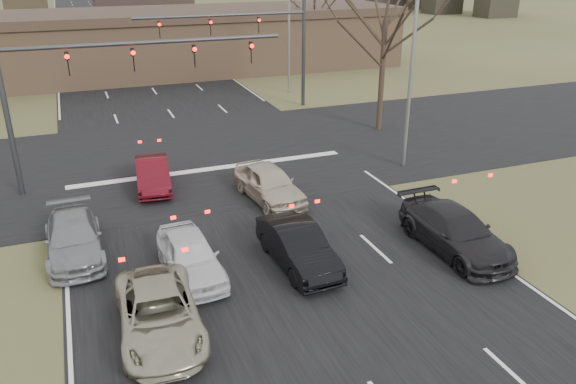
% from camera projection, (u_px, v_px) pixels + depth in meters
% --- Properties ---
extents(ground, '(360.00, 360.00, 0.00)m').
position_uv_depth(ground, '(321.00, 317.00, 16.32)').
color(ground, '#424424').
rests_on(ground, ground).
extents(road_main, '(14.00, 300.00, 0.02)m').
position_uv_depth(road_main, '(117.00, 40.00, 67.77)').
color(road_main, black).
rests_on(road_main, ground).
extents(road_cross, '(200.00, 14.00, 0.02)m').
position_uv_depth(road_cross, '(202.00, 156.00, 29.18)').
color(road_cross, black).
rests_on(road_cross, ground).
extents(building, '(42.40, 10.40, 5.30)m').
position_uv_depth(building, '(162.00, 42.00, 48.53)').
color(building, '#866348').
rests_on(building, ground).
extents(mast_arm_near, '(12.12, 0.24, 8.00)m').
position_uv_depth(mast_arm_near, '(85.00, 73.00, 23.74)').
color(mast_arm_near, '#383A3D').
rests_on(mast_arm_near, ground).
extents(mast_arm_far, '(11.12, 0.24, 8.00)m').
position_uv_depth(mast_arm_far, '(263.00, 33.00, 36.13)').
color(mast_arm_far, '#383A3D').
rests_on(mast_arm_far, ground).
extents(streetlight_right_near, '(2.34, 0.25, 10.00)m').
position_uv_depth(streetlight_right_near, '(410.00, 52.00, 25.63)').
color(streetlight_right_near, gray).
rests_on(streetlight_right_near, ground).
extents(streetlight_right_far, '(2.34, 0.25, 10.00)m').
position_uv_depth(streetlight_right_far, '(287.00, 16.00, 40.37)').
color(streetlight_right_far, gray).
rests_on(streetlight_right_far, ground).
extents(car_silver_suv, '(2.36, 4.80, 1.31)m').
position_uv_depth(car_silver_suv, '(159.00, 313.00, 15.38)').
color(car_silver_suv, '#A4A085').
rests_on(car_silver_suv, ground).
extents(car_white_sedan, '(1.83, 4.21, 1.41)m').
position_uv_depth(car_white_sedan, '(190.00, 256.00, 18.19)').
color(car_white_sedan, silver).
rests_on(car_white_sedan, ground).
extents(car_black_hatch, '(1.65, 4.33, 1.41)m').
position_uv_depth(car_black_hatch, '(298.00, 246.00, 18.78)').
color(car_black_hatch, black).
rests_on(car_black_hatch, ground).
extents(car_charcoal_sedan, '(2.11, 5.08, 1.47)m').
position_uv_depth(car_charcoal_sedan, '(455.00, 231.00, 19.76)').
color(car_charcoal_sedan, black).
rests_on(car_charcoal_sedan, ground).
extents(car_grey_ahead, '(1.94, 4.59, 1.32)m').
position_uv_depth(car_grey_ahead, '(74.00, 238.00, 19.41)').
color(car_grey_ahead, gray).
rests_on(car_grey_ahead, ground).
extents(car_red_ahead, '(1.80, 4.16, 1.33)m').
position_uv_depth(car_red_ahead, '(153.00, 174.00, 25.04)').
color(car_red_ahead, '#4D0B13').
rests_on(car_red_ahead, ground).
extents(car_silver_ahead, '(2.27, 4.61, 1.51)m').
position_uv_depth(car_silver_ahead, '(269.00, 183.00, 23.79)').
color(car_silver_ahead, beige).
rests_on(car_silver_ahead, ground).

